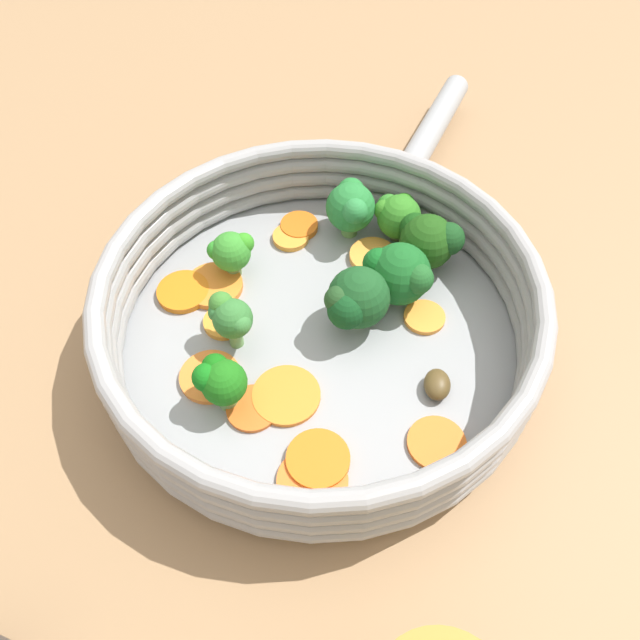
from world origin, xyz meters
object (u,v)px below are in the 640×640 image
carrot_slice_6 (183,292)px  broccoli_floret_7 (399,274)px  broccoli_floret_6 (429,240)px  broccoli_floret_1 (355,300)px  carrot_slice_1 (224,322)px  carrot_slice_7 (373,256)px  carrot_slice_0 (424,316)px  broccoli_floret_4 (351,206)px  carrot_slice_3 (286,395)px  carrot_slice_9 (299,226)px  carrot_slice_11 (318,459)px  carrot_slice_4 (291,237)px  broccoli_floret_0 (231,316)px  broccoli_floret_2 (220,381)px  carrot_slice_5 (252,408)px  carrot_slice_2 (214,286)px  carrot_slice_8 (312,481)px  carrot_slice_10 (210,377)px  broccoli_floret_3 (397,214)px  mushroom_piece_0 (437,384)px  broccoli_floret_5 (231,252)px  skillet (320,337)px  carrot_slice_12 (437,443)px

carrot_slice_6 → broccoli_floret_7: bearing=169.5°
broccoli_floret_6 → broccoli_floret_1: bearing=36.6°
carrot_slice_1 → carrot_slice_7: (-0.12, -0.05, 0.00)m
carrot_slice_0 → broccoli_floret_4: size_ratio=0.63×
carrot_slice_3 → carrot_slice_9: 0.16m
carrot_slice_9 → broccoli_floret_6: size_ratio=0.65×
carrot_slice_11 → broccoli_floret_6: broccoli_floret_6 is taller
carrot_slice_6 → carrot_slice_11: same height
broccoli_floret_4 → carrot_slice_4: bearing=0.3°
broccoli_floret_0 → broccoli_floret_2: 0.05m
carrot_slice_6 → broccoli_floret_4: bearing=-161.9°
carrot_slice_4 → carrot_slice_7: size_ratio=0.78×
carrot_slice_0 → broccoli_floret_7: size_ratio=0.62×
broccoli_floret_2 → carrot_slice_5: bearing=152.7°
carrot_slice_2 → carrot_slice_8: 0.18m
carrot_slice_8 → carrot_slice_10: bearing=-55.7°
carrot_slice_6 → carrot_slice_9: size_ratio=1.28×
broccoli_floret_3 → mushroom_piece_0: (0.01, 0.15, -0.02)m
carrot_slice_8 → mushroom_piece_0: 0.11m
carrot_slice_2 → carrot_slice_9: 0.09m
mushroom_piece_0 → broccoli_floret_5: bearing=-45.1°
skillet → broccoli_floret_7: 0.07m
broccoli_floret_5 → broccoli_floret_7: (-0.12, 0.05, 0.00)m
broccoli_floret_5 → broccoli_floret_7: broccoli_floret_7 is taller
broccoli_floret_0 → broccoli_floret_7: 0.13m
carrot_slice_5 → broccoli_floret_1: size_ratio=0.70×
carrot_slice_7 → broccoli_floret_4: size_ratio=0.78×
carrot_slice_8 → broccoli_floret_0: bearing=-71.3°
carrot_slice_1 → broccoli_floret_1: broccoli_floret_1 is taller
broccoli_floret_4 → broccoli_floret_1: bearing=80.9°
carrot_slice_3 → carrot_slice_9: carrot_slice_9 is taller
carrot_slice_5 → carrot_slice_0: bearing=-156.7°
carrot_slice_1 → carrot_slice_4: size_ratio=1.04×
carrot_slice_10 → broccoli_floret_2: bearing=113.2°
broccoli_floret_1 → broccoli_floret_6: broccoli_floret_1 is taller
carrot_slice_0 → carrot_slice_4: 0.13m
broccoli_floret_5 → broccoli_floret_3: bearing=-171.4°
carrot_slice_2 → carrot_slice_12: bearing=130.7°
broccoli_floret_1 → broccoli_floret_2: 0.11m
broccoli_floret_5 → broccoli_floret_6: bearing=174.4°
broccoli_floret_6 → carrot_slice_2: bearing=-0.6°
skillet → carrot_slice_6: (0.10, -0.05, 0.01)m
carrot_slice_1 → broccoli_floret_4: 0.14m
carrot_slice_11 → broccoli_floret_5: 0.17m
carrot_slice_5 → carrot_slice_10: bearing=-47.6°
carrot_slice_9 → mushroom_piece_0: mushroom_piece_0 is taller
carrot_slice_6 → carrot_slice_8: size_ratio=0.89×
broccoli_floret_3 → broccoli_floret_4: 0.04m
skillet → carrot_slice_8: (0.02, 0.11, 0.01)m
carrot_slice_2 → broccoli_floret_7: bearing=166.8°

